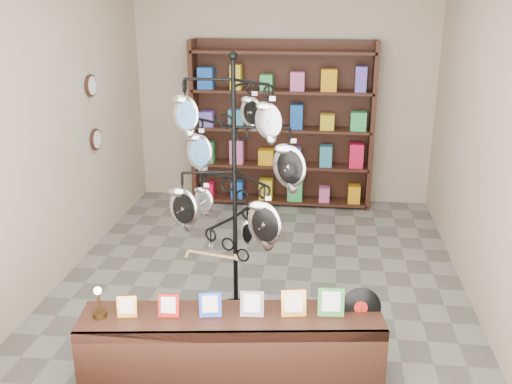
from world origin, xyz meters
The scene contains 6 objects.
ground centered at (0.00, 0.00, 0.00)m, with size 5.00×5.00×0.00m, color slate.
room_envelope centered at (0.00, 0.00, 1.85)m, with size 5.00×5.00×5.00m.
display_tree centered at (-0.15, -0.72, 1.34)m, with size 1.24×1.23×2.32m.
front_shelf centered at (-0.03, -1.61, 0.27)m, with size 2.23×0.74×0.77m.
back_shelving centered at (0.00, 2.30, 1.03)m, with size 2.42×0.36×2.20m.
wall_clocks centered at (-1.97, 0.80, 1.50)m, with size 0.03×0.24×0.84m.
Camera 1 is at (0.59, -5.16, 2.71)m, focal length 40.00 mm.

